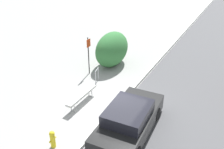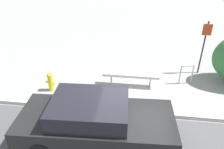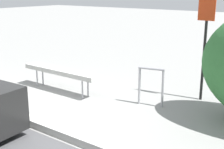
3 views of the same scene
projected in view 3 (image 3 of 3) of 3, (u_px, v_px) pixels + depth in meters
The scene contains 5 objects.
ground_plane at pixel (9, 116), 6.04m from camera, with size 60.00×60.00×0.00m, color gray.
curb at pixel (9, 113), 6.02m from camera, with size 60.00×0.20×0.13m.
bench at pixel (61, 72), 7.35m from camera, with size 2.18×0.34×0.55m.
bike_rack at pixel (151, 83), 6.45m from camera, with size 0.55×0.18×0.83m.
sign_post at pixel (205, 38), 6.56m from camera, with size 0.36×0.08×2.30m.
Camera 3 is at (4.96, -3.30, 2.38)m, focal length 50.00 mm.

